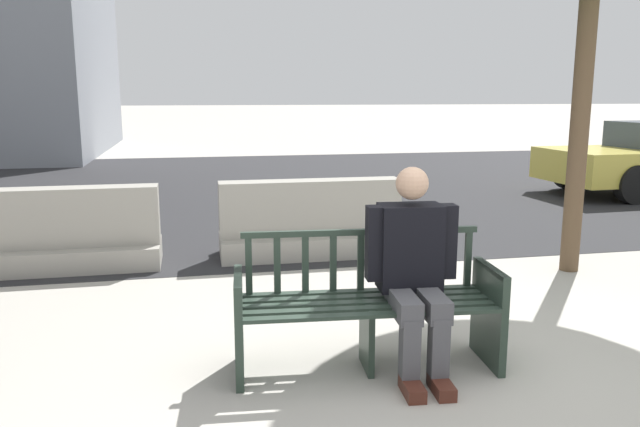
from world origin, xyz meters
TOP-DOWN VIEW (x-y plane):
  - ground_plane at (0.00, 0.00)m, footprint 200.00×200.00m
  - street_asphalt at (0.00, 8.70)m, footprint 120.00×12.00m
  - street_bench at (-0.63, 0.36)m, footprint 1.73×0.66m
  - seated_person at (-0.34, 0.28)m, footprint 0.59×0.75m
  - jersey_barrier_centre at (-0.43, 3.30)m, footprint 2.01×0.70m
  - jersey_barrier_left at (-3.05, 3.25)m, footprint 2.00×0.69m

SIDE VIEW (x-z plane):
  - ground_plane at x=0.00m, z-range 0.00..0.00m
  - street_asphalt at x=0.00m, z-range 0.00..0.01m
  - jersey_barrier_centre at x=-0.43m, z-range -0.08..0.76m
  - jersey_barrier_left at x=-3.05m, z-range -0.08..0.76m
  - street_bench at x=-0.63m, z-range -0.04..0.84m
  - seated_person at x=-0.34m, z-range 0.03..1.35m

